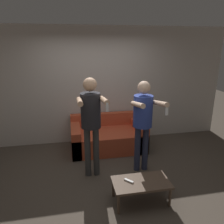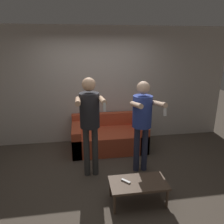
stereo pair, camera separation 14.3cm
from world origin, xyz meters
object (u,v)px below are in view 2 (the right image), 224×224
(couch, at_px, (108,137))
(person_standing_left, at_px, (90,116))
(person_standing_right, at_px, (142,117))
(remote_on_table, at_px, (126,181))
(coffee_table, at_px, (138,184))

(couch, relative_size, person_standing_left, 0.91)
(person_standing_right, xyz_separation_m, remote_on_table, (-0.46, -0.80, -0.72))
(person_standing_left, height_order, remote_on_table, person_standing_left)
(coffee_table, xyz_separation_m, remote_on_table, (-0.18, 0.03, 0.05))
(person_standing_right, relative_size, coffee_table, 2.00)
(person_standing_right, bearing_deg, coffee_table, -108.47)
(couch, bearing_deg, person_standing_left, -113.72)
(coffee_table, relative_size, remote_on_table, 6.31)
(person_standing_left, distance_m, coffee_table, 1.34)
(coffee_table, bearing_deg, person_standing_right, 71.53)
(coffee_table, height_order, remote_on_table, remote_on_table)
(person_standing_left, xyz_separation_m, remote_on_table, (0.46, -0.80, -0.78))
(person_standing_right, relative_size, remote_on_table, 12.62)
(couch, distance_m, person_standing_left, 1.44)
(person_standing_left, height_order, person_standing_right, person_standing_left)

